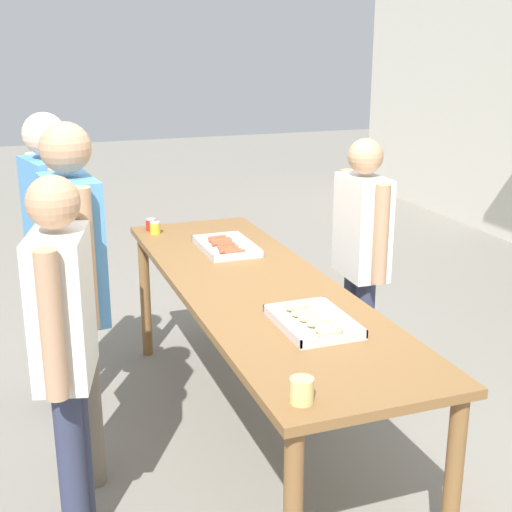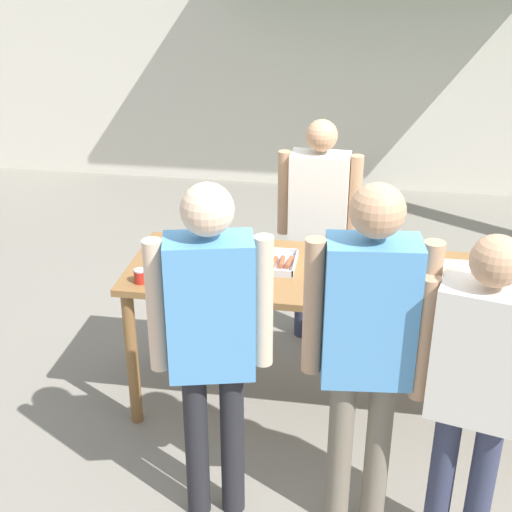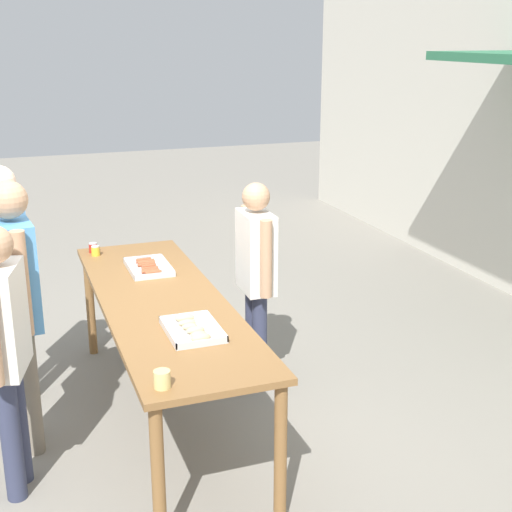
# 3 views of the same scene
# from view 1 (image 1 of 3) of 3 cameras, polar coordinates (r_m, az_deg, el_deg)

# --- Properties ---
(ground_plane) EXTENTS (24.00, 24.00, 0.00)m
(ground_plane) POSITION_cam_1_polar(r_m,az_deg,el_deg) (4.06, 0.00, -14.43)
(ground_plane) COLOR gray
(serving_table) EXTENTS (2.73, 0.80, 0.91)m
(serving_table) POSITION_cam_1_polar(r_m,az_deg,el_deg) (3.70, 0.00, -3.62)
(serving_table) COLOR brown
(serving_table) RESTS_ON ground
(food_tray_sausages) EXTENTS (0.46, 0.30, 0.04)m
(food_tray_sausages) POSITION_cam_1_polar(r_m,az_deg,el_deg) (4.25, -2.38, 0.70)
(food_tray_sausages) COLOR silver
(food_tray_sausages) RESTS_ON serving_table
(food_tray_buns) EXTENTS (0.44, 0.31, 0.06)m
(food_tray_buns) POSITION_cam_1_polar(r_m,az_deg,el_deg) (3.14, 4.64, -5.28)
(food_tray_buns) COLOR silver
(food_tray_buns) RESTS_ON serving_table
(condiment_jar_mustard) EXTENTS (0.07, 0.07, 0.08)m
(condiment_jar_mustard) POSITION_cam_1_polar(r_m,az_deg,el_deg) (4.72, -8.39, 2.51)
(condiment_jar_mustard) COLOR #B22319
(condiment_jar_mustard) RESTS_ON serving_table
(condiment_jar_ketchup) EXTENTS (0.07, 0.07, 0.08)m
(condiment_jar_ketchup) POSITION_cam_1_polar(r_m,az_deg,el_deg) (4.63, -8.07, 2.24)
(condiment_jar_ketchup) COLOR gold
(condiment_jar_ketchup) RESTS_ON serving_table
(beer_cup) EXTENTS (0.09, 0.09, 0.09)m
(beer_cup) POSITION_cam_1_polar(r_m,az_deg,el_deg) (2.52, 3.67, -10.68)
(beer_cup) COLOR #DBC67A
(beer_cup) RESTS_ON serving_table
(person_server_behind_table) EXTENTS (0.55, 0.22, 1.58)m
(person_server_behind_table) POSITION_cam_1_polar(r_m,az_deg,el_deg) (4.27, 8.43, 0.83)
(person_server_behind_table) COLOR #333851
(person_server_behind_table) RESTS_ON ground
(person_customer_holding_hotdog) EXTENTS (0.54, 0.30, 1.75)m
(person_customer_holding_hotdog) POSITION_cam_1_polar(r_m,az_deg,el_deg) (4.09, -15.92, 1.30)
(person_customer_holding_hotdog) COLOR #232328
(person_customer_holding_hotdog) RESTS_ON ground
(person_customer_with_cup) EXTENTS (0.55, 0.30, 1.62)m
(person_customer_with_cup) POSITION_cam_1_polar(r_m,az_deg,el_deg) (3.01, -15.09, -6.02)
(person_customer_with_cup) COLOR #333851
(person_customer_with_cup) RESTS_ON ground
(person_customer_waiting_in_line) EXTENTS (0.57, 0.26, 1.77)m
(person_customer_waiting_in_line) POSITION_cam_1_polar(r_m,az_deg,el_deg) (3.42, -14.26, -1.39)
(person_customer_waiting_in_line) COLOR #756B5B
(person_customer_waiting_in_line) RESTS_ON ground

